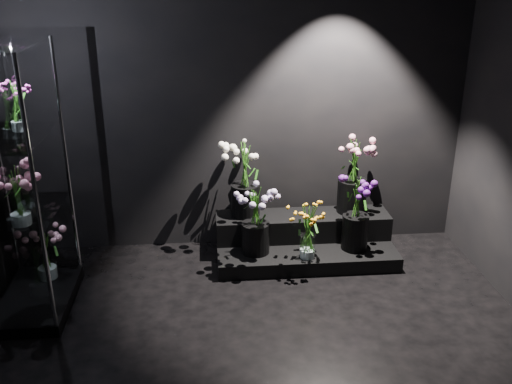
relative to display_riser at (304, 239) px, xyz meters
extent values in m
plane|color=black|center=(-0.52, -1.68, -0.15)|extent=(4.00, 4.00, 0.00)
plane|color=black|center=(-0.52, 0.32, 1.25)|extent=(4.00, 0.00, 4.00)
cube|color=black|center=(0.00, -0.08, -0.08)|extent=(1.59, 0.71, 0.13)
cube|color=black|center=(0.00, 0.10, 0.10)|extent=(1.59, 0.35, 0.22)
cube|color=black|center=(-2.23, -0.66, -0.10)|extent=(0.55, 0.91, 0.09)
cube|color=white|center=(-2.23, -0.66, 0.63)|extent=(0.49, 0.85, 0.01)
cube|color=white|center=(-2.23, -0.66, 1.22)|extent=(0.49, 0.85, 0.01)
cylinder|color=white|center=(-0.02, -0.32, 0.09)|extent=(0.14, 0.14, 0.21)
cylinder|color=black|center=(-0.46, -0.18, 0.12)|extent=(0.24, 0.24, 0.28)
cylinder|color=black|center=(0.42, -0.18, 0.15)|extent=(0.23, 0.23, 0.32)
cylinder|color=black|center=(-0.53, 0.13, 0.36)|extent=(0.26, 0.26, 0.30)
cylinder|color=black|center=(0.46, 0.13, 0.36)|extent=(0.27, 0.27, 0.31)
cylinder|color=white|center=(-2.17, -0.85, 0.76)|extent=(0.15, 0.15, 0.24)
cylinder|color=white|center=(-2.19, -0.52, 1.33)|extent=(0.12, 0.12, 0.20)
cylinder|color=white|center=(-2.19, -0.40, 0.08)|extent=(0.16, 0.16, 0.28)
camera|label=1|loc=(-0.85, -4.63, 2.34)|focal=40.00mm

